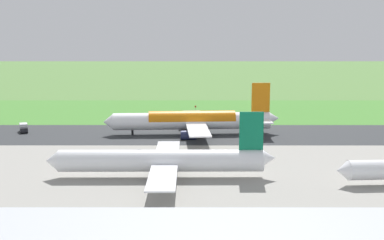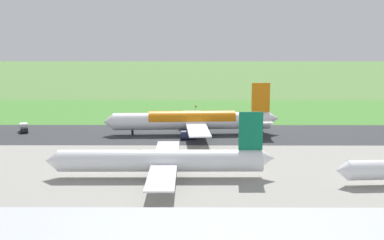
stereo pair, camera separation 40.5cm
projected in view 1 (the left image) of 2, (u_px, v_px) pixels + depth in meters
The scene contains 10 objects.
ground_plane at pixel (199, 134), 150.85m from camera, with size 800.00×800.00×0.00m, color #547F3D.
runway_asphalt at pixel (199, 134), 150.84m from camera, with size 600.00×30.68×0.06m, color #2D3033.
apron_concrete at pixel (202, 181), 102.91m from camera, with size 440.00×110.00×0.05m, color gray.
grass_verge_foreground at pixel (198, 114), 187.72m from camera, with size 600.00×80.00×0.04m, color #478534.
airliner_main at pixel (193, 120), 150.11m from camera, with size 54.13×44.28×15.88m.
airliner_parked_mid at pixel (162, 160), 104.76m from camera, with size 49.18×40.13×14.40m.
service_truck_baggage at pixel (24, 128), 154.09m from camera, with size 4.25×6.22×2.65m.
service_car_followme at pixel (140, 153), 123.48m from camera, with size 2.56×4.46×1.62m.
no_stopping_sign at pixel (196, 109), 190.66m from camera, with size 0.60×0.10×2.91m.
traffic_cone_orange at pixel (175, 114), 188.23m from camera, with size 0.40×0.40×0.55m, color orange.
Camera 1 is at (2.09, 147.76, 30.69)m, focal length 45.86 mm.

